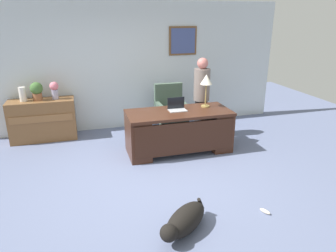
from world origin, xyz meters
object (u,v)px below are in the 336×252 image
object	(u,v)px
vase_with_flowers	(54,89)
dog_toy_bone	(265,211)
dog_lying	(184,221)
laptop	(177,107)
potted_plant	(37,90)
armchair	(170,111)
desk	(179,130)
person_standing	(201,97)
vase_empty	(23,94)
desk_lamp	(206,82)
credenza	(43,120)

from	to	relation	value
vase_with_flowers	dog_toy_bone	distance (m)	4.49
dog_lying	laptop	world-z (taller)	laptop
potted_plant	armchair	bearing A→B (deg)	-7.14
desk	person_standing	xyz separation A→B (m)	(0.67, 0.62, 0.41)
desk	person_standing	bearing A→B (deg)	42.86
armchair	desk	bearing A→B (deg)	-97.25
dog_lying	vase_empty	size ratio (longest dim) A/B	2.68
dog_lying	potted_plant	bearing A→B (deg)	117.48
vase_with_flowers	dog_lying	bearing A→B (deg)	-66.85
desk_lamp	person_standing	bearing A→B (deg)	77.58
credenza	person_standing	size ratio (longest dim) A/B	0.78
person_standing	dog_toy_bone	distance (m)	2.89
laptop	potted_plant	bearing A→B (deg)	153.63
potted_plant	dog_toy_bone	distance (m)	4.69
vase_empty	potted_plant	distance (m)	0.27
person_standing	vase_with_flowers	xyz separation A→B (m)	(-2.83, 0.72, 0.19)
person_standing	dog_toy_bone	xyz separation A→B (m)	(-0.20, -2.77, -0.81)
desk	vase_empty	world-z (taller)	vase_empty
armchair	desk_lamp	xyz separation A→B (m)	(0.44, -0.84, 0.78)
credenza	vase_empty	distance (m)	0.63
desk	armchair	world-z (taller)	armchair
dog_lying	dog_toy_bone	size ratio (longest dim) A/B	4.92
armchair	potted_plant	world-z (taller)	potted_plant
credenza	vase_with_flowers	bearing A→B (deg)	0.26
desk_lamp	vase_with_flowers	bearing A→B (deg)	156.86
vase_empty	dog_lying	bearing A→B (deg)	-59.31
vase_with_flowers	dog_toy_bone	size ratio (longest dim) A/B	2.30
armchair	vase_with_flowers	size ratio (longest dim) A/B	3.00
desk_lamp	dog_toy_bone	world-z (taller)	desk_lamp
desk_lamp	vase_with_flowers	xyz separation A→B (m)	(-2.74, 1.17, -0.23)
armchair	potted_plant	distance (m)	2.70
credenza	person_standing	distance (m)	3.23
desk_lamp	vase_empty	world-z (taller)	desk_lamp
desk	credenza	xyz separation A→B (m)	(-2.45, 1.34, -0.01)
armchair	laptop	xyz separation A→B (m)	(-0.14, -0.90, 0.36)
armchair	dog_lying	size ratio (longest dim) A/B	1.41
credenza	dog_toy_bone	bearing A→B (deg)	-49.96
credenza	vase_with_flowers	size ratio (longest dim) A/B	3.64
credenza	desk_lamp	world-z (taller)	desk_lamp
person_standing	dog_lying	xyz separation A→B (m)	(-1.32, -2.82, -0.68)
desk	vase_with_flowers	world-z (taller)	vase_with_flowers
person_standing	dog_toy_bone	world-z (taller)	person_standing
desk	armchair	bearing A→B (deg)	82.75
credenza	laptop	xyz separation A→B (m)	(2.44, -1.23, 0.42)
credenza	dog_toy_bone	size ratio (longest dim) A/B	8.38
credenza	potted_plant	xyz separation A→B (m)	(-0.04, 0.00, 0.61)
desk_lamp	dog_toy_bone	bearing A→B (deg)	-92.38
person_standing	vase_with_flowers	distance (m)	2.93
dog_lying	desk_lamp	world-z (taller)	desk_lamp
laptop	credenza	bearing A→B (deg)	153.29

